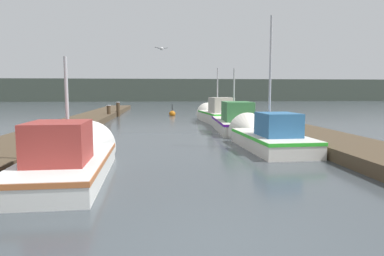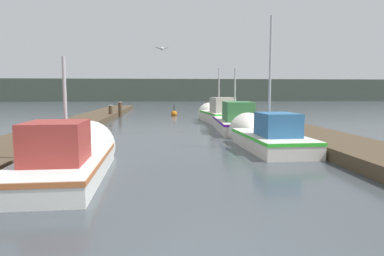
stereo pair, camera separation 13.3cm
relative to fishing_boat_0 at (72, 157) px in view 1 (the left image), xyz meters
The scene contains 11 objects.
dock_left 11.59m from the fishing_boat_0, 102.11° to the left, with size 2.39×40.00×0.37m.
dock_right 13.95m from the fishing_boat_0, 54.35° to the left, with size 2.39×40.00×0.37m.
distant_shore_ridge 66.79m from the fishing_boat_0, 87.55° to the left, with size 120.00×16.00×4.39m.
fishing_boat_0 is the anchor object (origin of this frame).
fishing_boat_1 6.76m from the fishing_boat_0, 29.58° to the left, with size 1.94×4.94×5.05m.
fishing_boat_2 10.66m from the fishing_boat_0, 56.70° to the left, with size 2.06×6.41×3.64m.
fishing_boat_3 14.74m from the fishing_boat_0, 66.82° to the left, with size 2.15×5.72×3.92m.
mooring_piling_0 18.79m from the fishing_boat_0, 93.46° to the left, with size 0.31×0.31×1.14m.
mooring_piling_1 16.12m from the fishing_boat_0, 95.21° to the left, with size 0.30×0.30×1.01m.
channel_buoy 19.56m from the fishing_boat_0, 80.82° to the left, with size 0.52×0.52×1.02m.
seagull_lead 7.23m from the fishing_boat_0, 69.69° to the left, with size 0.56×0.30×0.12m.
Camera 1 is at (-0.71, -3.77, 1.97)m, focal length 32.00 mm.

